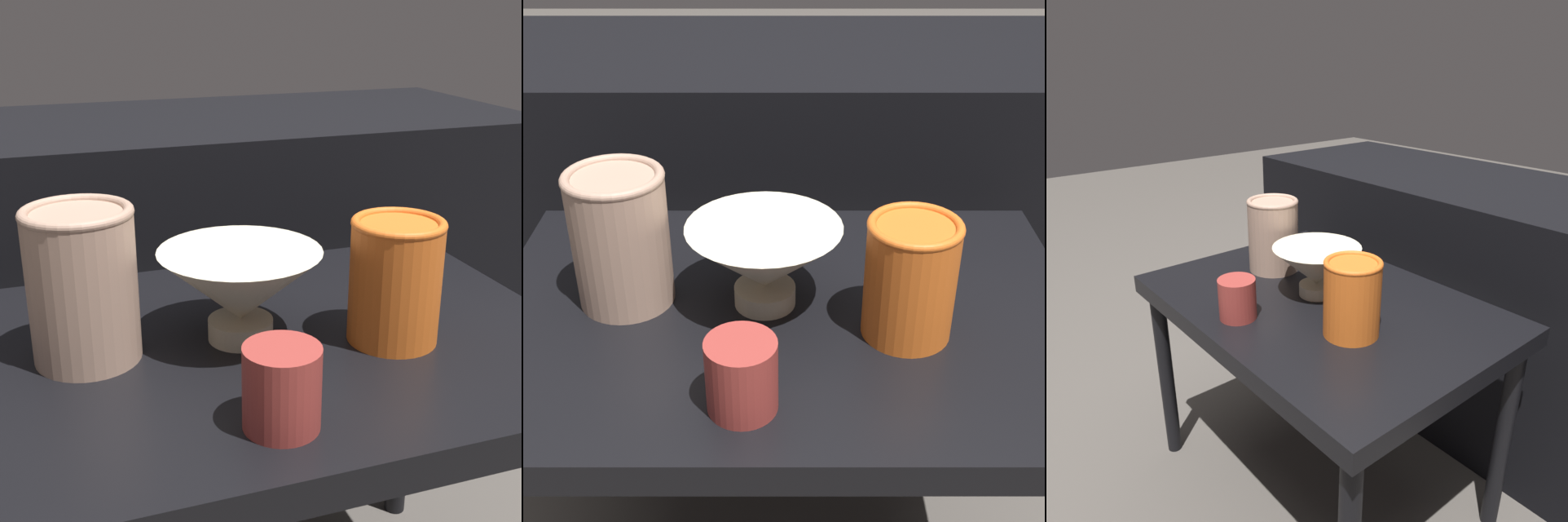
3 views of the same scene
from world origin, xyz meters
TOP-DOWN VIEW (x-y plane):
  - table at (0.00, 0.00)m, footprint 0.74×0.52m
  - couch_backdrop at (0.00, 0.58)m, footprint 1.36×0.50m
  - bowl at (-0.02, 0.01)m, footprint 0.19×0.19m
  - vase_textured_left at (-0.20, 0.02)m, footprint 0.12×0.12m
  - vase_colorful_right at (0.14, -0.05)m, footprint 0.11×0.11m
  - cup at (-0.04, -0.18)m, footprint 0.07×0.07m

SIDE VIEW (x-z plane):
  - couch_backdrop at x=0.00m, z-range 0.00..0.67m
  - table at x=0.00m, z-range 0.20..0.71m
  - cup at x=-0.04m, z-range 0.51..0.59m
  - bowl at x=-0.02m, z-range 0.52..0.63m
  - vase_colorful_right at x=0.14m, z-range 0.51..0.66m
  - vase_textured_left at x=-0.20m, z-range 0.51..0.68m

